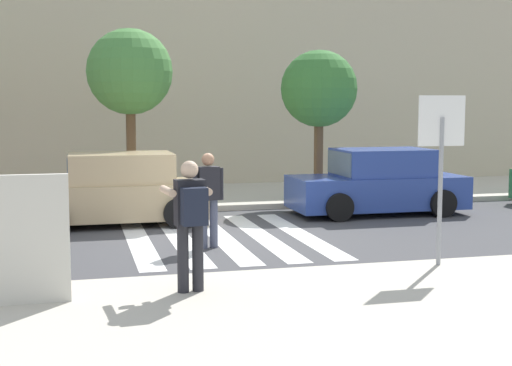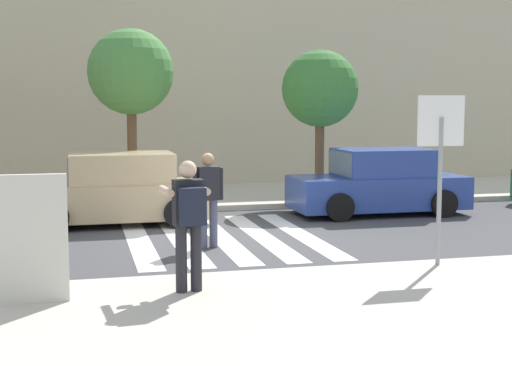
# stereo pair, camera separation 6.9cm
# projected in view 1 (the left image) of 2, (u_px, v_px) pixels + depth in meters

# --- Properties ---
(ground_plane) EXTENTS (120.00, 120.00, 0.00)m
(ground_plane) POSITION_uv_depth(u_px,v_px,m) (223.00, 239.00, 13.74)
(ground_plane) COLOR #424244
(sidewalk_near) EXTENTS (60.00, 6.00, 0.14)m
(sidewalk_near) POSITION_uv_depth(u_px,v_px,m) (338.00, 336.00, 7.76)
(sidewalk_near) COLOR beige
(sidewalk_near) RESTS_ON ground
(sidewalk_far) EXTENTS (60.00, 4.80, 0.14)m
(sidewalk_far) POSITION_uv_depth(u_px,v_px,m) (179.00, 197.00, 19.51)
(sidewalk_far) COLOR beige
(sidewalk_far) RESTS_ON ground
(building_facade_far) EXTENTS (56.00, 4.00, 6.31)m
(building_facade_far) POSITION_uv_depth(u_px,v_px,m) (159.00, 87.00, 23.42)
(building_facade_far) COLOR beige
(building_facade_far) RESTS_ON ground
(crosswalk_stripe_0) EXTENTS (0.44, 5.20, 0.01)m
(crosswalk_stripe_0) POSITION_uv_depth(u_px,v_px,m) (139.00, 241.00, 13.54)
(crosswalk_stripe_0) COLOR silver
(crosswalk_stripe_0) RESTS_ON ground
(crosswalk_stripe_1) EXTENTS (0.44, 5.20, 0.01)m
(crosswalk_stripe_1) POSITION_uv_depth(u_px,v_px,m) (181.00, 239.00, 13.74)
(crosswalk_stripe_1) COLOR silver
(crosswalk_stripe_1) RESTS_ON ground
(crosswalk_stripe_2) EXTENTS (0.44, 5.20, 0.01)m
(crosswalk_stripe_2) POSITION_uv_depth(u_px,v_px,m) (221.00, 237.00, 13.93)
(crosswalk_stripe_2) COLOR silver
(crosswalk_stripe_2) RESTS_ON ground
(crosswalk_stripe_3) EXTENTS (0.44, 5.20, 0.01)m
(crosswalk_stripe_3) POSITION_uv_depth(u_px,v_px,m) (261.00, 235.00, 14.13)
(crosswalk_stripe_3) COLOR silver
(crosswalk_stripe_3) RESTS_ON ground
(crosswalk_stripe_4) EXTENTS (0.44, 5.20, 0.01)m
(crosswalk_stripe_4) POSITION_uv_depth(u_px,v_px,m) (299.00, 234.00, 14.32)
(crosswalk_stripe_4) COLOR silver
(crosswalk_stripe_4) RESTS_ON ground
(stop_sign) EXTENTS (0.76, 0.08, 2.58)m
(stop_sign) POSITION_uv_depth(u_px,v_px,m) (441.00, 142.00, 10.75)
(stop_sign) COLOR gray
(stop_sign) RESTS_ON sidewalk_near
(photographer_with_backpack) EXTENTS (0.63, 0.88, 1.72)m
(photographer_with_backpack) POSITION_uv_depth(u_px,v_px,m) (190.00, 214.00, 9.22)
(photographer_with_backpack) COLOR #232328
(photographer_with_backpack) RESTS_ON sidewalk_near
(pedestrian_crossing) EXTENTS (0.57, 0.30, 1.72)m
(pedestrian_crossing) POSITION_uv_depth(u_px,v_px,m) (208.00, 195.00, 12.82)
(pedestrian_crossing) COLOR #474C60
(pedestrian_crossing) RESTS_ON ground
(parked_car_tan) EXTENTS (4.10, 1.92, 1.55)m
(parked_car_tan) POSITION_uv_depth(u_px,v_px,m) (116.00, 191.00, 15.41)
(parked_car_tan) COLOR tan
(parked_car_tan) RESTS_ON ground
(parked_car_blue) EXTENTS (4.10, 1.92, 1.55)m
(parked_car_blue) POSITION_uv_depth(u_px,v_px,m) (378.00, 183.00, 16.91)
(parked_car_blue) COLOR #284293
(parked_car_blue) RESTS_ON ground
(street_tree_center) EXTENTS (2.11, 2.11, 4.31)m
(street_tree_center) POSITION_uv_depth(u_px,v_px,m) (130.00, 73.00, 17.44)
(street_tree_center) COLOR brown
(street_tree_center) RESTS_ON sidewalk_far
(street_tree_east) EXTENTS (1.98, 1.98, 3.85)m
(street_tree_east) POSITION_uv_depth(u_px,v_px,m) (319.00, 90.00, 18.32)
(street_tree_east) COLOR brown
(street_tree_east) RESTS_ON sidewalk_far
(advertising_board) EXTENTS (1.10, 0.11, 1.60)m
(advertising_board) POSITION_uv_depth(u_px,v_px,m) (23.00, 240.00, 8.71)
(advertising_board) COLOR beige
(advertising_board) RESTS_ON sidewalk_near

